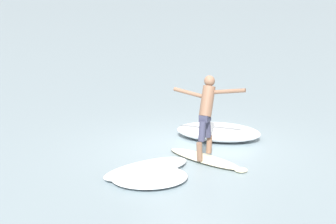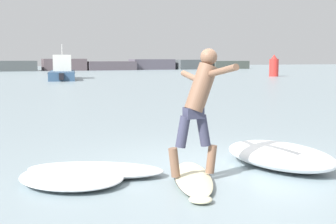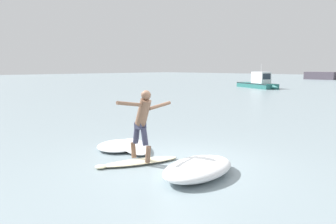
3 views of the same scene
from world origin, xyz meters
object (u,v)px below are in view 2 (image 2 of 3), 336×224
Objects in this scene: channel_marker_buoy at (274,67)px; surfer at (200,100)px; surfboard at (193,179)px; small_boat_offshore at (62,71)px.

surfer is at bearing -127.03° from channel_marker_buoy.
surfboard is 1.15m from surfer.
small_boat_offshore is at bearing 83.06° from surfer.
small_boat_offshore reaches higher than surfer.
surfboard is 40.62m from channel_marker_buoy.
surfboard is 1.05× the size of channel_marker_buoy.
small_boat_offshore is (4.33, 34.62, 0.61)m from surfboard.
channel_marker_buoy reaches higher than surfer.
surfer is 34.84m from small_boat_offshore.
small_boat_offshore is at bearing 82.88° from surfboard.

